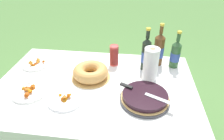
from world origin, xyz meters
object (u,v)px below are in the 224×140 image
at_px(berry_tart, 145,98).
at_px(serving_knife, 141,92).
at_px(juice_bottle_red, 146,54).
at_px(cup_stack, 114,55).
at_px(paper_towel_roll, 151,64).
at_px(snack_plate_near, 29,92).
at_px(cider_bottle_green, 175,54).
at_px(cider_bottle_amber, 159,49).
at_px(bundt_cake, 91,72).
at_px(snack_plate_left, 36,64).
at_px(snack_plate_right, 66,99).

distance_m(berry_tart, serving_knife, 0.05).
bearing_deg(juice_bottle_red, cup_stack, 172.04).
distance_m(juice_bottle_red, paper_towel_roll, 0.14).
bearing_deg(snack_plate_near, berry_tart, 1.62).
distance_m(cup_stack, cider_bottle_green, 0.50).
relative_size(serving_knife, juice_bottle_red, 0.99).
bearing_deg(serving_knife, cider_bottle_amber, 100.03).
distance_m(bundt_cake, snack_plate_left, 0.52).
height_order(berry_tart, cider_bottle_amber, cider_bottle_amber).
xyz_separation_m(berry_tart, snack_plate_right, (-0.51, -0.06, -0.02)).
relative_size(cup_stack, cider_bottle_amber, 0.50).
relative_size(cider_bottle_amber, paper_towel_roll, 1.40).
bearing_deg(snack_plate_near, paper_towel_roll, 19.11).
height_order(cider_bottle_green, snack_plate_right, cider_bottle_green).
distance_m(cider_bottle_amber, juice_bottle_red, 0.14).
height_order(cup_stack, snack_plate_right, cup_stack).
relative_size(bundt_cake, cider_bottle_green, 0.95).
xyz_separation_m(berry_tart, snack_plate_near, (-0.78, -0.02, -0.02)).
bearing_deg(juice_bottle_red, cider_bottle_amber, 41.30).
distance_m(cider_bottle_green, snack_plate_near, 1.14).
bearing_deg(snack_plate_left, juice_bottle_red, 3.81).
bearing_deg(snack_plate_near, cider_bottle_amber, 29.90).
xyz_separation_m(juice_bottle_red, paper_towel_roll, (0.03, -0.14, -0.01)).
distance_m(juice_bottle_red, snack_plate_near, 0.90).
height_order(snack_plate_near, snack_plate_right, snack_plate_near).
bearing_deg(serving_knife, paper_towel_roll, 101.59).
distance_m(serving_knife, bundt_cake, 0.43).
relative_size(juice_bottle_red, paper_towel_roll, 1.38).
distance_m(serving_knife, cider_bottle_amber, 0.50).
distance_m(snack_plate_near, snack_plate_right, 0.27).
bearing_deg(cup_stack, paper_towel_roll, -30.72).
distance_m(cup_stack, snack_plate_left, 0.67).
bearing_deg(cider_bottle_green, cup_stack, -176.34).
bearing_deg(cup_stack, snack_plate_near, -139.34).
bearing_deg(paper_towel_roll, serving_knife, -104.30).
bearing_deg(cup_stack, snack_plate_right, -117.69).
xyz_separation_m(cup_stack, juice_bottle_red, (0.26, -0.04, 0.05)).
bearing_deg(snack_plate_right, cider_bottle_amber, 41.67).
relative_size(berry_tart, paper_towel_roll, 1.27).
relative_size(cider_bottle_amber, snack_plate_right, 1.51).
relative_size(bundt_cake, paper_towel_roll, 1.16).
relative_size(berry_tart, cup_stack, 1.85).
xyz_separation_m(cider_bottle_green, snack_plate_left, (-1.15, -0.13, -0.11)).
xyz_separation_m(serving_knife, snack_plate_near, (-0.76, -0.03, -0.05)).
distance_m(cider_bottle_green, paper_towel_roll, 0.29).
bearing_deg(serving_knife, cider_bottle_green, 85.21).
bearing_deg(snack_plate_left, snack_plate_near, -71.06).
relative_size(cup_stack, cider_bottle_green, 0.57).
distance_m(serving_knife, juice_bottle_red, 0.39).
distance_m(serving_knife, paper_towel_roll, 0.27).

